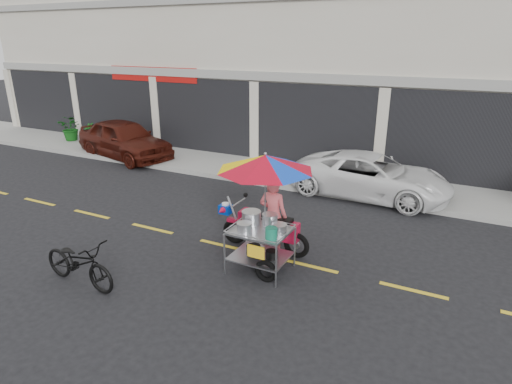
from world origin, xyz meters
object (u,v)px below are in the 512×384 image
at_px(near_bicycle, 79,262).
at_px(maroon_sedan, 124,139).
at_px(white_pickup, 371,176).
at_px(food_vendor_rig, 267,193).

bearing_deg(near_bicycle, maroon_sedan, 40.98).
xyz_separation_m(maroon_sedan, white_pickup, (9.30, -0.06, -0.11)).
distance_m(near_bicycle, food_vendor_rig, 3.70).
xyz_separation_m(white_pickup, food_vendor_rig, (-1.02, -4.87, 0.88)).
relative_size(white_pickup, near_bicycle, 2.56).
bearing_deg(maroon_sedan, food_vendor_rig, -107.48).
xyz_separation_m(near_bicycle, food_vendor_rig, (2.70, 2.31, 1.04)).
bearing_deg(white_pickup, maroon_sedan, 93.14).
distance_m(maroon_sedan, white_pickup, 9.30).
distance_m(white_pickup, food_vendor_rig, 5.05).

